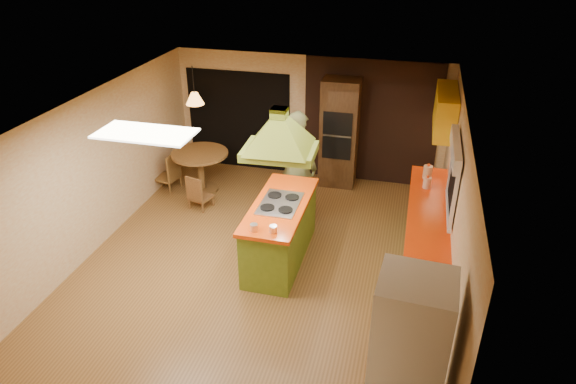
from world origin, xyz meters
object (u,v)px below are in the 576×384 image
(wall_oven, at_px, (339,133))
(canister_large, at_px, (428,172))
(kitchen_island, at_px, (280,231))
(man, at_px, (297,166))
(dining_table, at_px, (201,164))
(refrigerator, at_px, (408,351))

(wall_oven, bearing_deg, canister_large, -37.43)
(kitchen_island, distance_m, wall_oven, 2.96)
(man, xyz_separation_m, dining_table, (-2.06, 0.51, -0.43))
(canister_large, bearing_deg, wall_oven, 143.31)
(refrigerator, height_order, dining_table, refrigerator)
(wall_oven, xyz_separation_m, dining_table, (-2.55, -1.01, -0.51))
(man, relative_size, canister_large, 8.96)
(dining_table, distance_m, canister_large, 4.30)
(kitchen_island, height_order, wall_oven, wall_oven)
(kitchen_island, relative_size, wall_oven, 0.92)
(wall_oven, distance_m, canister_large, 2.14)
(refrigerator, relative_size, canister_large, 8.03)
(kitchen_island, height_order, dining_table, kitchen_island)
(wall_oven, xyz_separation_m, canister_large, (1.71, -1.28, -0.05))
(wall_oven, relative_size, canister_large, 9.66)
(kitchen_island, xyz_separation_m, refrigerator, (2.03, -2.50, 0.40))
(kitchen_island, height_order, man, man)
(kitchen_island, xyz_separation_m, dining_table, (-2.11, 1.86, 0.08))
(refrigerator, bearing_deg, dining_table, 137.37)
(man, bearing_deg, wall_oven, -93.35)
(man, distance_m, canister_large, 2.22)
(man, bearing_deg, dining_table, 0.42)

